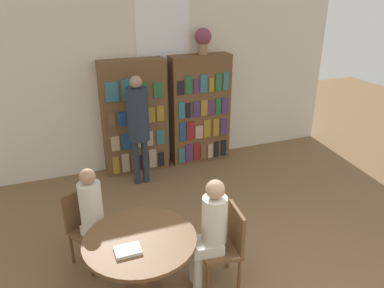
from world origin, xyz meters
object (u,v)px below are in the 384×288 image
at_px(bookshelf_right, 200,110).
at_px(flower_vase, 203,38).
at_px(reading_table, 141,249).
at_px(chair_far_side, 226,243).
at_px(chair_left_side, 86,224).
at_px(seated_reader_right, 210,228).
at_px(seated_reader_left, 95,215).
at_px(librarian_standing, 138,119).
at_px(bookshelf_left, 134,117).

xyz_separation_m(bookshelf_right, flower_vase, (0.05, 0.01, 1.21)).
xyz_separation_m(reading_table, chair_far_side, (0.89, -0.10, -0.10)).
bearing_deg(chair_left_side, reading_table, 90.00).
relative_size(chair_left_side, seated_reader_right, 0.71).
xyz_separation_m(seated_reader_left, librarian_standing, (0.92, 1.75, 0.40)).
height_order(bookshelf_left, reading_table, bookshelf_left).
bearing_deg(seated_reader_right, seated_reader_left, 63.08).
distance_m(chair_far_side, seated_reader_left, 1.44).
distance_m(bookshelf_left, seated_reader_right, 2.95).
relative_size(flower_vase, librarian_standing, 0.24).
distance_m(chair_left_side, librarian_standing, 1.97).
relative_size(chair_left_side, seated_reader_left, 0.72).
distance_m(flower_vase, seated_reader_left, 3.47).
xyz_separation_m(bookshelf_left, bookshelf_right, (1.17, -0.00, -0.00)).
height_order(bookshelf_right, flower_vase, flower_vase).
bearing_deg(chair_left_side, chair_far_side, 117.00).
xyz_separation_m(reading_table, seated_reader_right, (0.71, -0.08, 0.12)).
distance_m(seated_reader_left, seated_reader_right, 1.26).
xyz_separation_m(bookshelf_left, seated_reader_right, (0.09, -2.94, -0.24)).
bearing_deg(reading_table, chair_left_side, 119.62).
xyz_separation_m(flower_vase, librarian_standing, (-1.27, -0.51, -1.07)).
bearing_deg(flower_vase, bookshelf_right, -173.94).
relative_size(bookshelf_right, librarian_standing, 1.08).
relative_size(flower_vase, seated_reader_right, 0.34).
xyz_separation_m(seated_reader_right, librarian_standing, (-0.14, 2.44, 0.38)).
bearing_deg(seated_reader_right, flower_vase, -14.62).
height_order(seated_reader_left, librarian_standing, librarian_standing).
distance_m(bookshelf_right, chair_far_side, 3.13).
distance_m(reading_table, seated_reader_left, 0.71).
bearing_deg(seated_reader_right, chair_far_side, -90.00).
height_order(bookshelf_right, librarian_standing, bookshelf_right).
distance_m(flower_vase, librarian_standing, 1.73).
height_order(chair_left_side, librarian_standing, librarian_standing).
distance_m(bookshelf_left, chair_left_side, 2.39).
height_order(bookshelf_right, reading_table, bookshelf_right).
xyz_separation_m(bookshelf_right, librarian_standing, (-1.22, -0.50, 0.14)).
distance_m(bookshelf_right, chair_left_side, 3.09).
bearing_deg(chair_left_side, flower_vase, -167.04).
bearing_deg(chair_far_side, reading_table, 90.00).
distance_m(chair_far_side, librarian_standing, 2.55).
distance_m(reading_table, librarian_standing, 2.48).
bearing_deg(reading_table, seated_reader_right, -6.38).
relative_size(flower_vase, reading_table, 0.39).
distance_m(flower_vase, chair_left_side, 3.51).
xyz_separation_m(bookshelf_right, seated_reader_right, (-1.08, -2.94, -0.24)).
xyz_separation_m(flower_vase, reading_table, (-1.84, -2.87, -1.57)).
distance_m(chair_left_side, chair_far_side, 1.59).
relative_size(bookshelf_left, seated_reader_left, 1.55).
distance_m(seated_reader_left, librarian_standing, 2.01).
bearing_deg(bookshelf_right, flower_vase, 6.06).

